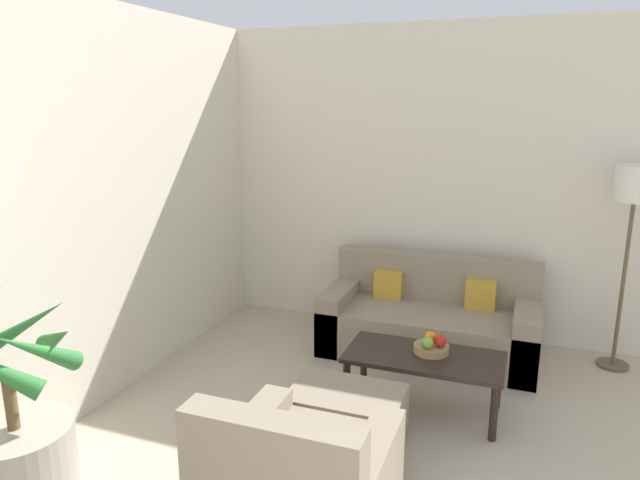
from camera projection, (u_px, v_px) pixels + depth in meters
wall_back at (587, 191)px, 4.58m from camera, size 7.81×0.06×2.70m
potted_palm at (18, 447)px, 2.85m from camera, size 0.73×0.74×1.18m
sofa_loveseat at (429, 322)px, 4.74m from camera, size 1.72×0.78×0.78m
floor_lamp at (634, 199)px, 4.21m from camera, size 0.30×0.30×1.59m
coffee_table at (424, 363)px, 3.81m from camera, size 1.04×0.50×0.40m
fruit_bowl at (431, 349)px, 3.83m from camera, size 0.24×0.24×0.05m
apple_red at (440, 341)px, 3.79m from camera, size 0.08×0.08×0.08m
apple_green at (427, 343)px, 3.76m from camera, size 0.08×0.08×0.08m
orange_fruit at (430, 337)px, 3.86m from camera, size 0.08×0.08×0.08m
ottoman at (346, 420)px, 3.41m from camera, size 0.67×0.45×0.38m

